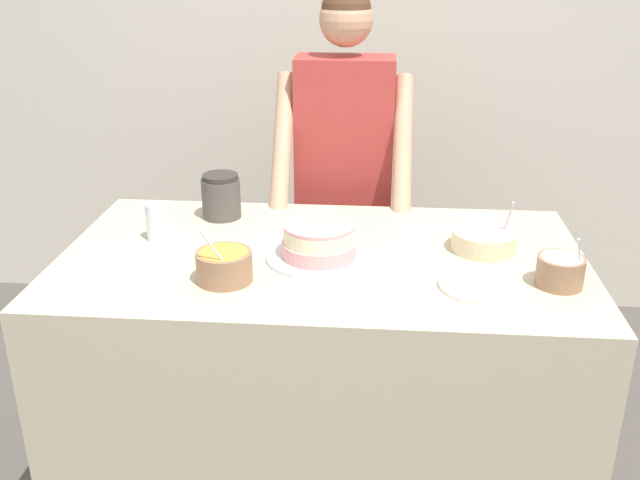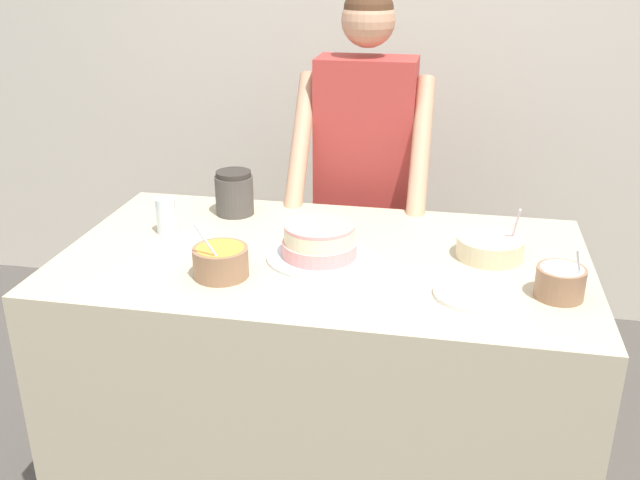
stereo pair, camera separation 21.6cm
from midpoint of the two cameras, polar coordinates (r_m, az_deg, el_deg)
name	(u,v)px [view 1 (the left image)]	position (r m, az deg, el deg)	size (l,w,h in m)	color
wall_back	(348,57)	(3.61, 0.48, 14.39)	(10.00, 0.05, 2.60)	beige
counter	(322,378)	(2.45, -2.41, -11.09)	(1.63, 0.91, 0.92)	#C6B793
person_baker	(344,159)	(2.86, -0.23, 6.50)	(0.52, 0.47, 1.68)	#2D2D38
cake	(319,243)	(2.18, -2.92, -0.33)	(0.33, 0.33, 0.11)	silver
frosting_bowl_pink	(484,239)	(2.28, 10.40, 0.00)	(0.21, 0.21, 0.17)	beige
frosting_bowl_white	(560,270)	(2.08, 15.92, -2.40)	(0.13, 0.13, 0.17)	#936B4C
frosting_bowl_orange	(224,265)	(2.07, -10.66, -2.05)	(0.16, 0.16, 0.18)	#936B4C
drinking_glass	(156,222)	(2.40, -15.51, 1.35)	(0.07, 0.07, 0.12)	silver
ceramic_plate	(480,286)	(2.04, 9.75, -3.69)	(0.23, 0.23, 0.01)	white
stoneware_jar	(221,196)	(2.54, -10.34, 3.42)	(0.14, 0.14, 0.16)	#4C4742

